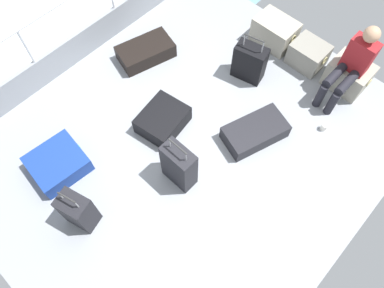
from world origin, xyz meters
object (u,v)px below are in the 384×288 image
suitcase_0 (58,164)px  suitcase_6 (163,120)px  cargo_crate_2 (348,75)px  suitcase_3 (179,166)px  suitcase_5 (146,52)px  paper_cup (324,127)px  suitcase_2 (255,132)px  cargo_crate_0 (275,32)px  passenger_seated (352,65)px  suitcase_1 (78,211)px  suitcase_4 (249,63)px  cargo_crate_1 (308,55)px

suitcase_0 → suitcase_6: 1.41m
cargo_crate_2 → suitcase_3: 2.71m
suitcase_5 → paper_cup: size_ratio=8.82×
suitcase_3 → paper_cup: suitcase_3 is taller
suitcase_2 → cargo_crate_2: bearing=75.6°
cargo_crate_0 → paper_cup: (1.44, -0.77, -0.15)m
cargo_crate_2 → suitcase_0: cargo_crate_2 is taller
passenger_seated → suitcase_1: bearing=-107.8°
cargo_crate_2 → suitcase_6: cargo_crate_2 is taller
suitcase_0 → suitcase_4: bearing=74.1°
suitcase_1 → suitcase_5: 2.53m
cargo_crate_0 → suitcase_5: size_ratio=0.73×
suitcase_0 → suitcase_2: (1.48, 2.01, -0.00)m
cargo_crate_2 → suitcase_5: (-2.41, -1.57, -0.09)m
passenger_seated → suitcase_2: (-0.40, -1.35, -0.47)m
suitcase_2 → suitcase_4: size_ratio=1.20×
suitcase_2 → suitcase_3: size_ratio=1.08×
paper_cup → cargo_crate_0: bearing=151.7°
passenger_seated → suitcase_0: passenger_seated is taller
cargo_crate_0 → suitcase_0: size_ratio=0.93×
suitcase_2 → paper_cup: bearing=50.1°
suitcase_2 → suitcase_3: 1.14m
suitcase_3 → paper_cup: size_ratio=8.33×
suitcase_0 → suitcase_1: (0.73, -0.21, 0.17)m
suitcase_4 → suitcase_6: size_ratio=1.10×
cargo_crate_1 → suitcase_6: size_ratio=0.77×
suitcase_1 → paper_cup: suitcase_1 is taller
suitcase_0 → suitcase_2: bearing=53.6°
suitcase_4 → suitcase_6: suitcase_4 is taller
cargo_crate_1 → paper_cup: 1.14m
cargo_crate_1 → suitcase_6: cargo_crate_1 is taller
cargo_crate_2 → cargo_crate_0: bearing=-177.9°
suitcase_6 → passenger_seated: bearing=55.9°
cargo_crate_0 → paper_cup: size_ratio=6.42×
suitcase_4 → suitcase_5: size_ratio=0.85×
suitcase_1 → suitcase_6: 1.56m
suitcase_2 → suitcase_4: (-0.71, 0.72, 0.16)m
suitcase_0 → suitcase_4: size_ratio=0.93×
suitcase_3 → suitcase_5: (-1.71, 1.05, -0.22)m
suitcase_1 → paper_cup: 3.24m
suitcase_1 → suitcase_2: size_ratio=0.81×
cargo_crate_1 → cargo_crate_2: bearing=4.4°
cargo_crate_0 → suitcase_0: bearing=-100.5°
passenger_seated → suitcase_6: 2.51m
cargo_crate_1 → suitcase_0: cargo_crate_1 is taller
cargo_crate_1 → passenger_seated: 0.76m
suitcase_3 → suitcase_5: suitcase_3 is taller
suitcase_2 → paper_cup: 0.94m
suitcase_0 → suitcase_1: 0.78m
cargo_crate_1 → suitcase_6: 2.31m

